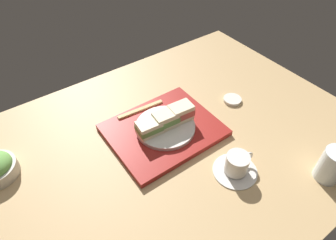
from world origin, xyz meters
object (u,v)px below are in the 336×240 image
(sandwich_far, at_px, (149,128))
(drinking_glass, at_px, (332,165))
(sandwich_plate, at_px, (165,127))
(sandwich_near, at_px, (181,112))
(sandwich_middle, at_px, (165,120))
(coffee_cup, at_px, (237,165))
(chopsticks_pair, at_px, (140,109))
(small_sauce_dish, at_px, (232,100))

(sandwich_far, distance_m, drinking_glass, 0.57)
(sandwich_plate, relative_size, sandwich_far, 2.42)
(sandwich_near, bearing_deg, sandwich_plate, -2.99)
(sandwich_middle, xyz_separation_m, drinking_glass, (-0.29, 0.44, -0.01))
(sandwich_far, bearing_deg, sandwich_plate, 177.01)
(sandwich_far, bearing_deg, coffee_cup, 118.48)
(sandwich_far, height_order, drinking_glass, drinking_glass)
(sandwich_far, height_order, chopsticks_pair, sandwich_far)
(sandwich_far, bearing_deg, sandwich_middle, 177.01)
(sandwich_middle, relative_size, sandwich_far, 1.05)
(chopsticks_pair, bearing_deg, sandwich_middle, 98.92)
(sandwich_middle, height_order, chopsticks_pair, sandwich_middle)
(sandwich_plate, height_order, chopsticks_pair, sandwich_plate)
(drinking_glass, distance_m, small_sauce_dish, 0.43)
(sandwich_plate, xyz_separation_m, sandwich_middle, (-0.00, 0.00, 0.04))
(coffee_cup, bearing_deg, sandwich_middle, -72.92)
(sandwich_near, xyz_separation_m, sandwich_middle, (0.06, -0.00, -0.00))
(sandwich_near, relative_size, small_sauce_dish, 1.23)
(sandwich_near, relative_size, coffee_cup, 0.63)
(chopsticks_pair, bearing_deg, coffee_cup, 104.42)
(drinking_glass, bearing_deg, sandwich_middle, -56.27)
(sandwich_middle, height_order, sandwich_far, sandwich_middle)
(sandwich_plate, height_order, sandwich_near, sandwich_near)
(coffee_cup, height_order, drinking_glass, drinking_glass)
(sandwich_far, bearing_deg, drinking_glass, 128.91)
(sandwich_middle, bearing_deg, drinking_glass, 123.73)
(sandwich_plate, xyz_separation_m, sandwich_far, (0.06, -0.00, 0.03))
(sandwich_middle, distance_m, sandwich_far, 0.06)
(sandwich_plate, height_order, drinking_glass, drinking_glass)
(chopsticks_pair, bearing_deg, sandwich_near, 122.04)
(sandwich_far, bearing_deg, small_sauce_dish, 177.30)
(drinking_glass, bearing_deg, sandwich_plate, -56.27)
(sandwich_plate, xyz_separation_m, coffee_cup, (-0.08, 0.26, 0.00))
(sandwich_near, height_order, drinking_glass, drinking_glass)
(coffee_cup, xyz_separation_m, small_sauce_dish, (-0.23, -0.25, -0.02))
(sandwich_middle, relative_size, small_sauce_dish, 1.26)
(sandwich_far, distance_m, small_sauce_dish, 0.38)
(sandwich_plate, xyz_separation_m, drinking_glass, (-0.29, 0.44, 0.03))
(sandwich_far, xyz_separation_m, chopsticks_pair, (-0.04, -0.13, -0.04))
(sandwich_near, relative_size, chopsticks_pair, 0.48)
(sandwich_far, xyz_separation_m, coffee_cup, (-0.14, 0.27, -0.03))
(sandwich_far, distance_m, chopsticks_pair, 0.14)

